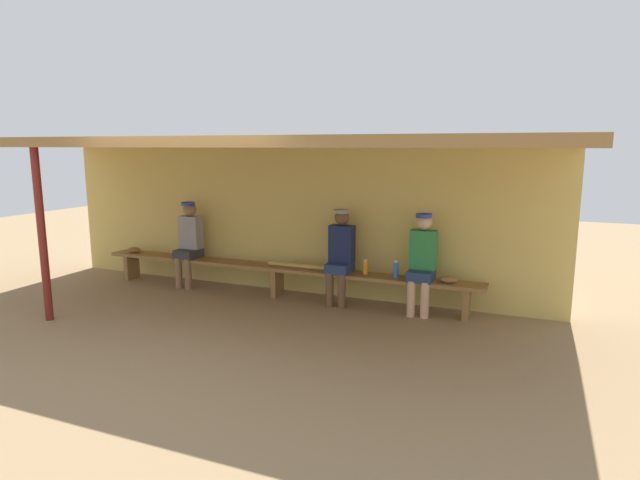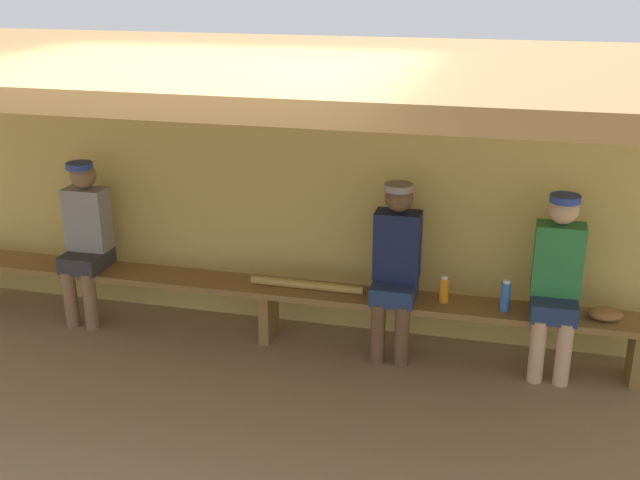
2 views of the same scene
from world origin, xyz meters
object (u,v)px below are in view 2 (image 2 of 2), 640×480
bench (268,293)px  player_leftmost (396,262)px  water_bottle_orange (444,289)px  baseball_glove_tan (605,314)px  player_with_sunglasses (86,234)px  water_bottle_green (505,296)px  baseball_bat (307,285)px  player_middle (557,277)px

bench → player_leftmost: size_ratio=4.46×
water_bottle_orange → baseball_glove_tan: size_ratio=0.87×
player_with_sunglasses → water_bottle_orange: bearing=0.3°
water_bottle_green → baseball_bat: (-1.49, 0.03, -0.08)m
player_with_sunglasses → baseball_bat: player_with_sunglasses is taller
water_bottle_orange → baseball_glove_tan: 1.14m
player_with_sunglasses → player_middle: bearing=0.0°
player_with_sunglasses → water_bottle_orange: size_ratio=6.42×
player_with_sunglasses → water_bottle_green: size_ratio=5.63×
player_middle → water_bottle_green: 0.38m
baseball_glove_tan → baseball_bat: bearing=178.0°
player_with_sunglasses → baseball_bat: (1.87, -0.00, -0.25)m
bench → water_bottle_green: bearing=-0.9°
player_leftmost → player_middle: (1.15, 0.00, 0.00)m
bench → baseball_glove_tan: size_ratio=25.00×
player_leftmost → water_bottle_orange: bearing=2.4°
player_with_sunglasses → player_leftmost: 2.56m
player_leftmost → baseball_bat: 0.73m
bench → player_middle: 2.18m
player_with_sunglasses → baseball_glove_tan: size_ratio=5.60×
player_with_sunglasses → water_bottle_green: 3.37m
baseball_bat → player_middle: bearing=0.5°
player_leftmost → baseball_bat: (-0.69, -0.00, -0.25)m
player_with_sunglasses → water_bottle_orange: 2.93m
bench → water_bottle_green: size_ratio=25.12×
player_with_sunglasses → baseball_bat: 1.89m
bench → baseball_glove_tan: (2.50, -0.01, 0.12)m
bench → water_bottle_orange: size_ratio=28.64×
water_bottle_green → bench: bearing=179.1°
player_middle → water_bottle_green: player_middle is taller
player_with_sunglasses → baseball_glove_tan: player_with_sunglasses is taller
player_with_sunglasses → player_middle: (3.71, 0.00, 0.00)m
bench → player_middle: player_middle is taller
player_leftmost → bench: bearing=-179.8°
bench → player_middle: bearing=0.1°
water_bottle_green → player_leftmost: bearing=177.8°
player_leftmost → water_bottle_green: player_leftmost is taller
water_bottle_green → baseball_glove_tan: size_ratio=1.00×
player_middle → baseball_bat: player_middle is taller
bench → player_leftmost: (1.00, 0.00, 0.36)m
player_leftmost → water_bottle_orange: size_ratio=6.42×
player_with_sunglasses → baseball_bat: size_ratio=1.50×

